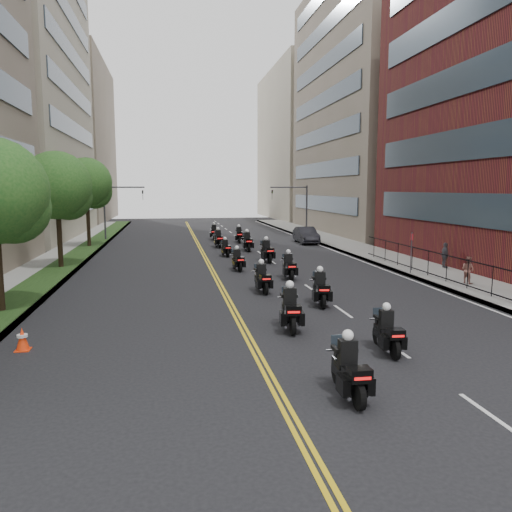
{
  "coord_description": "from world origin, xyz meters",
  "views": [
    {
      "loc": [
        -4.14,
        -10.1,
        5.29
      ],
      "look_at": [
        0.13,
        14.31,
        1.92
      ],
      "focal_mm": 35.0,
      "sensor_mm": 36.0,
      "label": 1
    }
  ],
  "objects_px": {
    "motorcycle_12": "(214,233)",
    "parked_sedan": "(306,235)",
    "motorcycle_6": "(237,261)",
    "traffic_cone": "(22,339)",
    "motorcycle_7": "(267,252)",
    "pedestrian_c": "(445,255)",
    "pedestrian_b": "(468,270)",
    "motorcycle_1": "(387,333)",
    "motorcycle_9": "(247,242)",
    "motorcycle_2": "(290,310)",
    "motorcycle_3": "(320,290)",
    "motorcycle_5": "(289,267)",
    "motorcycle_10": "(218,239)",
    "motorcycle_11": "(239,235)",
    "motorcycle_0": "(349,371)",
    "motorcycle_8": "(225,249)",
    "motorcycle_4": "(262,279)"
  },
  "relations": [
    {
      "from": "motorcycle_1",
      "to": "motorcycle_9",
      "type": "xyz_separation_m",
      "value": [
        -0.36,
        26.89,
        0.09
      ]
    },
    {
      "from": "motorcycle_3",
      "to": "motorcycle_7",
      "type": "distance_m",
      "value": 13.6
    },
    {
      "from": "motorcycle_9",
      "to": "motorcycle_12",
      "type": "height_order",
      "value": "motorcycle_9"
    },
    {
      "from": "motorcycle_0",
      "to": "motorcycle_5",
      "type": "bearing_deg",
      "value": 82.78
    },
    {
      "from": "motorcycle_3",
      "to": "motorcycle_11",
      "type": "xyz_separation_m",
      "value": [
        0.01,
        26.75,
        0.01
      ]
    },
    {
      "from": "motorcycle_3",
      "to": "motorcycle_7",
      "type": "xyz_separation_m",
      "value": [
        0.18,
        13.59,
        0.03
      ]
    },
    {
      "from": "motorcycle_12",
      "to": "traffic_cone",
      "type": "distance_m",
      "value": 35.88
    },
    {
      "from": "motorcycle_12",
      "to": "traffic_cone",
      "type": "xyz_separation_m",
      "value": [
        -9.41,
        -34.63,
        -0.34
      ]
    },
    {
      "from": "motorcycle_0",
      "to": "motorcycle_11",
      "type": "distance_m",
      "value": 36.72
    },
    {
      "from": "motorcycle_6",
      "to": "motorcycle_11",
      "type": "xyz_separation_m",
      "value": [
        2.42,
        16.52,
        0.07
      ]
    },
    {
      "from": "motorcycle_7",
      "to": "motorcycle_11",
      "type": "bearing_deg",
      "value": 86.45
    },
    {
      "from": "motorcycle_6",
      "to": "traffic_cone",
      "type": "height_order",
      "value": "motorcycle_6"
    },
    {
      "from": "motorcycle_6",
      "to": "motorcycle_7",
      "type": "distance_m",
      "value": 4.25
    },
    {
      "from": "motorcycle_0",
      "to": "pedestrian_c",
      "type": "bearing_deg",
      "value": 54.84
    },
    {
      "from": "motorcycle_3",
      "to": "pedestrian_b",
      "type": "distance_m",
      "value": 9.69
    },
    {
      "from": "motorcycle_7",
      "to": "motorcycle_1",
      "type": "bearing_deg",
      "value": -94.38
    },
    {
      "from": "motorcycle_1",
      "to": "pedestrian_c",
      "type": "distance_m",
      "value": 18.34
    },
    {
      "from": "motorcycle_7",
      "to": "motorcycle_8",
      "type": "distance_m",
      "value": 4.36
    },
    {
      "from": "motorcycle_10",
      "to": "motorcycle_11",
      "type": "distance_m",
      "value": 4.37
    },
    {
      "from": "motorcycle_11",
      "to": "pedestrian_c",
      "type": "height_order",
      "value": "pedestrian_c"
    },
    {
      "from": "motorcycle_6",
      "to": "pedestrian_b",
      "type": "distance_m",
      "value": 13.76
    },
    {
      "from": "parked_sedan",
      "to": "pedestrian_b",
      "type": "relative_size",
      "value": 3.21
    },
    {
      "from": "motorcycle_8",
      "to": "motorcycle_7",
      "type": "bearing_deg",
      "value": -61.35
    },
    {
      "from": "motorcycle_6",
      "to": "motorcycle_11",
      "type": "distance_m",
      "value": 16.69
    },
    {
      "from": "motorcycle_5",
      "to": "motorcycle_1",
      "type": "bearing_deg",
      "value": -88.27
    },
    {
      "from": "parked_sedan",
      "to": "motorcycle_10",
      "type": "bearing_deg",
      "value": -165.07
    },
    {
      "from": "motorcycle_9",
      "to": "traffic_cone",
      "type": "height_order",
      "value": "motorcycle_9"
    },
    {
      "from": "motorcycle_12",
      "to": "motorcycle_11",
      "type": "bearing_deg",
      "value": -51.86
    },
    {
      "from": "motorcycle_2",
      "to": "pedestrian_b",
      "type": "height_order",
      "value": "motorcycle_2"
    },
    {
      "from": "motorcycle_6",
      "to": "motorcycle_12",
      "type": "relative_size",
      "value": 0.89
    },
    {
      "from": "motorcycle_2",
      "to": "traffic_cone",
      "type": "relative_size",
      "value": 3.27
    },
    {
      "from": "motorcycle_3",
      "to": "parked_sedan",
      "type": "distance_m",
      "value": 25.97
    },
    {
      "from": "motorcycle_12",
      "to": "parked_sedan",
      "type": "xyz_separation_m",
      "value": [
        8.51,
        -4.93,
        0.07
      ]
    },
    {
      "from": "motorcycle_9",
      "to": "pedestrian_b",
      "type": "bearing_deg",
      "value": -61.59
    },
    {
      "from": "motorcycle_7",
      "to": "pedestrian_c",
      "type": "height_order",
      "value": "motorcycle_7"
    },
    {
      "from": "motorcycle_1",
      "to": "motorcycle_7",
      "type": "bearing_deg",
      "value": 93.44
    },
    {
      "from": "motorcycle_3",
      "to": "motorcycle_5",
      "type": "distance_m",
      "value": 6.73
    },
    {
      "from": "motorcycle_0",
      "to": "motorcycle_1",
      "type": "relative_size",
      "value": 1.07
    },
    {
      "from": "motorcycle_0",
      "to": "pedestrian_b",
      "type": "distance_m",
      "value": 17.25
    },
    {
      "from": "motorcycle_4",
      "to": "motorcycle_10",
      "type": "relative_size",
      "value": 0.93
    },
    {
      "from": "motorcycle_12",
      "to": "pedestrian_c",
      "type": "bearing_deg",
      "value": -53.96
    },
    {
      "from": "parked_sedan",
      "to": "pedestrian_c",
      "type": "xyz_separation_m",
      "value": [
        4.56,
        -17.11,
        0.19
      ]
    },
    {
      "from": "motorcycle_2",
      "to": "traffic_cone",
      "type": "distance_m",
      "value": 9.3
    },
    {
      "from": "motorcycle_4",
      "to": "motorcycle_8",
      "type": "height_order",
      "value": "motorcycle_4"
    },
    {
      "from": "motorcycle_1",
      "to": "pedestrian_b",
      "type": "distance_m",
      "value": 13.29
    },
    {
      "from": "motorcycle_0",
      "to": "pedestrian_b",
      "type": "bearing_deg",
      "value": 49.18
    },
    {
      "from": "motorcycle_3",
      "to": "motorcycle_1",
      "type": "bearing_deg",
      "value": -81.57
    },
    {
      "from": "motorcycle_6",
      "to": "pedestrian_c",
      "type": "height_order",
      "value": "pedestrian_c"
    },
    {
      "from": "motorcycle_7",
      "to": "motorcycle_11",
      "type": "distance_m",
      "value": 13.15
    },
    {
      "from": "motorcycle_0",
      "to": "motorcycle_3",
      "type": "distance_m",
      "value": 10.17
    }
  ]
}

